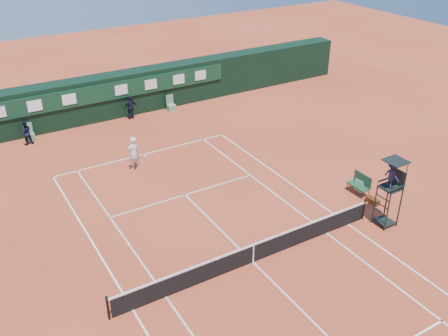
# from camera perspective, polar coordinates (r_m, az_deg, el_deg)

# --- Properties ---
(ground) EXTENTS (90.00, 90.00, 0.00)m
(ground) POSITION_cam_1_polar(r_m,az_deg,el_deg) (21.81, 3.32, -10.69)
(ground) COLOR #BD4A2C
(ground) RESTS_ON ground
(court_lines) EXTENTS (11.05, 23.85, 0.01)m
(court_lines) POSITION_cam_1_polar(r_m,az_deg,el_deg) (21.80, 3.32, -10.68)
(court_lines) COLOR silver
(court_lines) RESTS_ON ground
(tennis_net) EXTENTS (12.90, 0.10, 1.10)m
(tennis_net) POSITION_cam_1_polar(r_m,az_deg,el_deg) (21.49, 3.36, -9.64)
(tennis_net) COLOR black
(tennis_net) RESTS_ON ground
(back_wall) EXTENTS (40.00, 1.65, 3.00)m
(back_wall) POSITION_cam_1_polar(r_m,az_deg,el_deg) (36.13, -13.54, 7.92)
(back_wall) COLOR black
(back_wall) RESTS_ON ground
(linesman_chair_left) EXTENTS (0.55, 0.50, 1.15)m
(linesman_chair_left) POSITION_cam_1_polar(r_m,az_deg,el_deg) (34.34, -21.31, 3.45)
(linesman_chair_left) COLOR #58875D
(linesman_chair_left) RESTS_ON ground
(linesman_chair_right) EXTENTS (0.55, 0.50, 1.15)m
(linesman_chair_right) POSITION_cam_1_polar(r_m,az_deg,el_deg) (36.93, -6.07, 7.03)
(linesman_chair_right) COLOR #60936E
(linesman_chair_right) RESTS_ON ground
(umpire_chair) EXTENTS (0.96, 0.95, 3.42)m
(umpire_chair) POSITION_cam_1_polar(r_m,az_deg,el_deg) (23.96, 18.62, -1.27)
(umpire_chair) COLOR black
(umpire_chair) RESTS_ON ground
(player_bench) EXTENTS (0.55, 1.20, 1.10)m
(player_bench) POSITION_cam_1_polar(r_m,az_deg,el_deg) (27.09, 15.31, -1.67)
(player_bench) COLOR #1B4427
(player_bench) RESTS_ON ground
(tennis_bag) EXTENTS (0.36, 0.74, 0.27)m
(tennis_bag) POSITION_cam_1_polar(r_m,az_deg,el_deg) (26.63, 16.64, -3.60)
(tennis_bag) COLOR black
(tennis_bag) RESTS_ON ground
(cooler) EXTENTS (0.57, 0.57, 0.65)m
(cooler) POSITION_cam_1_polar(r_m,az_deg,el_deg) (27.51, 15.50, -1.85)
(cooler) COLOR white
(cooler) RESTS_ON ground
(tennis_ball) EXTENTS (0.07, 0.07, 0.07)m
(tennis_ball) POSITION_cam_1_polar(r_m,az_deg,el_deg) (29.52, 1.25, 0.81)
(tennis_ball) COLOR #C5E435
(tennis_ball) RESTS_ON ground
(player) EXTENTS (0.83, 0.64, 2.03)m
(player) POSITION_cam_1_polar(r_m,az_deg,el_deg) (28.68, -10.29, 1.65)
(player) COLOR silver
(player) RESTS_ON ground
(ball_kid_left) EXTENTS (0.82, 0.66, 1.60)m
(ball_kid_left) POSITION_cam_1_polar(r_m,az_deg,el_deg) (33.66, -21.74, 3.77)
(ball_kid_left) COLOR black
(ball_kid_left) RESTS_ON ground
(ball_kid_right) EXTENTS (1.02, 0.47, 1.70)m
(ball_kid_right) POSITION_cam_1_polar(r_m,az_deg,el_deg) (35.65, -10.63, 6.81)
(ball_kid_right) COLOR black
(ball_kid_right) RESTS_ON ground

